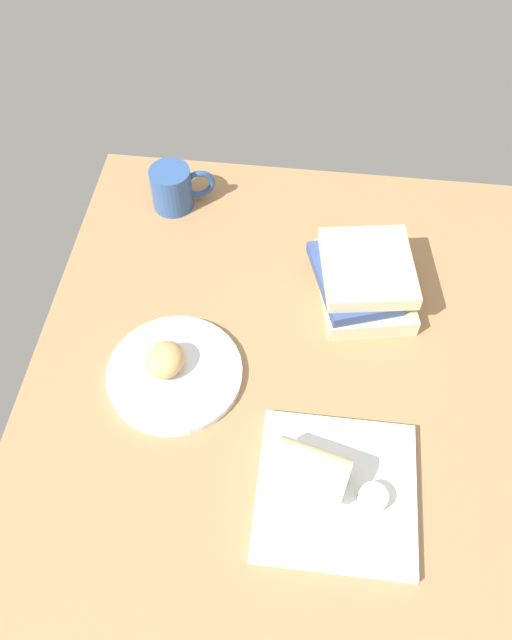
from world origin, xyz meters
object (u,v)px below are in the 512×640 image
sauce_cup (373,498)px  coffee_mug (174,188)px  round_plate (175,373)px  square_plate (336,491)px  book_stack (363,278)px  scone_pastry (165,360)px  breakfast_wrap (311,471)px

sauce_cup → coffee_mug: coffee_mug is taller
round_plate → coffee_mug: bearing=-169.4°
square_plate → sauce_cup: bearing=76.8°
book_stack → coffee_mug: bearing=-116.1°
square_plate → book_stack: (-39.17, 2.70, 3.33)cm
square_plate → sauce_cup: 5.72cm
round_plate → book_stack: (-21.64, 30.83, 3.43)cm
scone_pastry → book_stack: bearing=123.1°
scone_pastry → breakfast_wrap: size_ratio=0.66×
round_plate → square_plate: 33.15cm
scone_pastry → sauce_cup: 39.87cm
breakfast_wrap → coffee_mug: coffee_mug is taller
breakfast_wrap → sauce_cup: bearing=91.3°
square_plate → breakfast_wrap: bearing=-103.2°
sauce_cup → breakfast_wrap: breakfast_wrap is taller
round_plate → square_plate: size_ratio=0.96×
square_plate → breakfast_wrap: (-0.98, -4.18, 4.34)cm
round_plate → sauce_cup: (18.76, 33.36, 2.06)cm
sauce_cup → coffee_mug: 71.99cm
round_plate → square_plate: bearing=58.1°
sauce_cup → book_stack: 40.50cm
round_plate → scone_pastry: 3.45cm
round_plate → book_stack: bearing=125.1°
scone_pastry → square_plate: size_ratio=0.31×
breakfast_wrap → book_stack: bearing=-175.7°
sauce_cup → book_stack: size_ratio=0.18×
breakfast_wrap → coffee_mug: 65.12cm
book_stack → coffee_mug: 42.76cm
round_plate → sauce_cup: bearing=60.6°
scone_pastry → square_plate: scone_pastry is taller
sauce_cup → coffee_mug: (-59.18, -40.95, 1.87)cm
round_plate → sauce_cup: sauce_cup is taller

